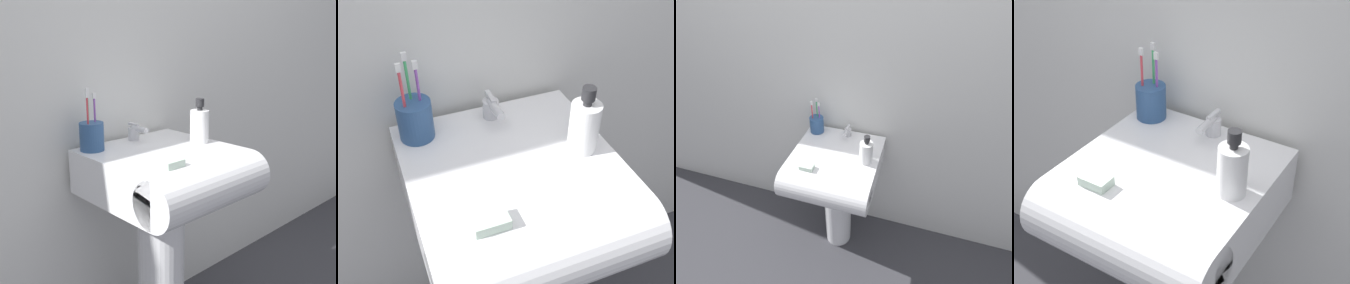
{
  "view_description": "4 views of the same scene",
  "coord_description": "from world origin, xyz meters",
  "views": [
    {
      "loc": [
        -0.98,
        -1.08,
        1.25
      ],
      "look_at": [
        0.02,
        -0.02,
        0.86
      ],
      "focal_mm": 45.0,
      "sensor_mm": 36.0,
      "label": 1
    },
    {
      "loc": [
        -0.28,
        -0.69,
        1.49
      ],
      "look_at": [
        -0.01,
        0.0,
        0.88
      ],
      "focal_mm": 45.0,
      "sensor_mm": 36.0,
      "label": 2
    },
    {
      "loc": [
        0.38,
        -1.09,
        1.8
      ],
      "look_at": [
        0.04,
        0.02,
        0.9
      ],
      "focal_mm": 28.0,
      "sensor_mm": 36.0,
      "label": 3
    },
    {
      "loc": [
        0.58,
        -0.89,
        1.59
      ],
      "look_at": [
        0.03,
        -0.02,
        0.92
      ],
      "focal_mm": 55.0,
      "sensor_mm": 36.0,
      "label": 4
    }
  ],
  "objects": [
    {
      "name": "bar_soap",
      "position": [
        -0.11,
        -0.17,
        0.84
      ],
      "size": [
        0.07,
        0.05,
        0.02
      ],
      "primitive_type": "cube",
      "color": "silver",
      "rests_on": "sink_basin"
    },
    {
      "name": "soap_bottle",
      "position": [
        0.18,
        -0.03,
        0.9
      ],
      "size": [
        0.07,
        0.07,
        0.17
      ],
      "color": "white",
      "rests_on": "sink_basin"
    },
    {
      "name": "sink_pedestal",
      "position": [
        0.0,
        0.0,
        0.33
      ],
      "size": [
        0.18,
        0.18,
        0.67
      ],
      "primitive_type": "cylinder",
      "color": "white",
      "rests_on": "ground"
    },
    {
      "name": "sink_basin",
      "position": [
        0.0,
        -0.06,
        0.75
      ],
      "size": [
        0.49,
        0.53,
        0.16
      ],
      "color": "white",
      "rests_on": "sink_pedestal"
    },
    {
      "name": "toothbrush_cup",
      "position": [
        -0.18,
        0.16,
        0.89
      ],
      "size": [
        0.09,
        0.09,
        0.22
      ],
      "color": "#2D5184",
      "rests_on": "sink_basin"
    },
    {
      "name": "faucet",
      "position": [
        0.02,
        0.16,
        0.87
      ],
      "size": [
        0.04,
        0.11,
        0.07
      ],
      "color": "silver",
      "rests_on": "sink_basin"
    }
  ]
}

